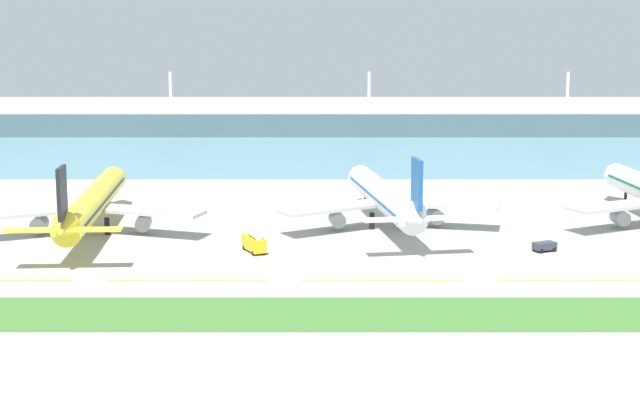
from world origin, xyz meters
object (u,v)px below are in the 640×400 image
Objects in this scene: airliner_near_middle at (91,203)px; pushback_tug at (544,246)px; airliner_center at (385,198)px; fuel_truck at (254,241)px.

airliner_near_middle is 14.13× the size of pushback_tug.
airliner_near_middle is 1.12× the size of airliner_center.
airliner_near_middle is 9.27× the size of fuel_truck.
airliner_center is 35.72m from fuel_truck.
pushback_tug is at bearing -37.05° from airliner_center.
airliner_center reaches higher than fuel_truck.
airliner_near_middle is at bearing -174.55° from airliner_center.
airliner_center is at bearing 5.45° from airliner_near_middle.
airliner_near_middle is at bearing 153.96° from fuel_truck.
airliner_near_middle is at bearing 169.80° from pushback_tug.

